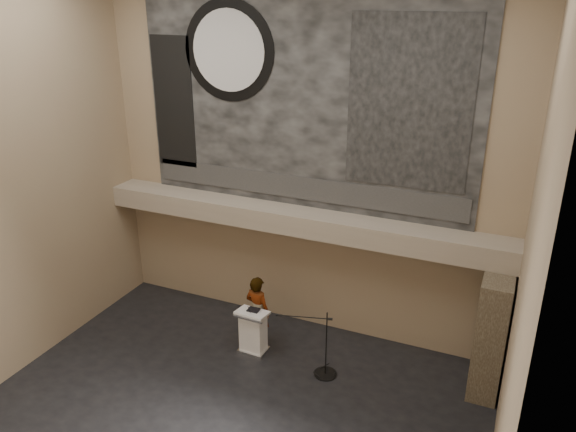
% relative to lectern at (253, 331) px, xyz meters
% --- Properties ---
extents(floor, '(10.00, 10.00, 0.00)m').
position_rel_lectern_xyz_m(floor, '(0.48, -2.26, -0.55)').
color(floor, black).
rests_on(floor, ground).
extents(wall_back, '(10.00, 0.02, 8.50)m').
position_rel_lectern_xyz_m(wall_back, '(0.48, 1.74, 3.70)').
color(wall_back, '#90775B').
rests_on(wall_back, floor).
extents(wall_front, '(10.00, 0.02, 8.50)m').
position_rel_lectern_xyz_m(wall_front, '(0.48, -6.26, 3.70)').
color(wall_front, '#90775B').
rests_on(wall_front, floor).
extents(wall_left, '(0.02, 8.00, 8.50)m').
position_rel_lectern_xyz_m(wall_left, '(-4.52, -2.26, 3.70)').
color(wall_left, '#90775B').
rests_on(wall_left, floor).
extents(wall_right, '(0.02, 8.00, 8.50)m').
position_rel_lectern_xyz_m(wall_right, '(5.48, -2.26, 3.70)').
color(wall_right, '#90775B').
rests_on(wall_right, floor).
extents(soffit, '(10.00, 0.80, 0.50)m').
position_rel_lectern_xyz_m(soffit, '(0.48, 1.34, 2.40)').
color(soffit, gray).
rests_on(soffit, wall_back).
extents(sprinkler_left, '(0.04, 0.04, 0.06)m').
position_rel_lectern_xyz_m(sprinkler_left, '(-1.12, 1.29, 2.12)').
color(sprinkler_left, '#B2893D').
rests_on(sprinkler_left, soffit).
extents(sprinkler_right, '(0.04, 0.04, 0.06)m').
position_rel_lectern_xyz_m(sprinkler_right, '(2.38, 1.29, 2.12)').
color(sprinkler_right, '#B2893D').
rests_on(sprinkler_right, soffit).
extents(banner, '(8.00, 0.05, 5.00)m').
position_rel_lectern_xyz_m(banner, '(0.48, 1.71, 5.15)').
color(banner, black).
rests_on(banner, wall_back).
extents(banner_text_strip, '(7.76, 0.02, 0.55)m').
position_rel_lectern_xyz_m(banner_text_strip, '(0.48, 1.67, 3.10)').
color(banner_text_strip, '#2C2C2C').
rests_on(banner_text_strip, banner).
extents(banner_clock_rim, '(2.30, 0.02, 2.30)m').
position_rel_lectern_xyz_m(banner_clock_rim, '(-1.32, 1.67, 6.15)').
color(banner_clock_rim, black).
rests_on(banner_clock_rim, banner).
extents(banner_clock_face, '(1.84, 0.02, 1.84)m').
position_rel_lectern_xyz_m(banner_clock_face, '(-1.32, 1.65, 6.15)').
color(banner_clock_face, silver).
rests_on(banner_clock_face, banner).
extents(banner_building_print, '(2.60, 0.02, 3.60)m').
position_rel_lectern_xyz_m(banner_building_print, '(2.88, 1.67, 5.25)').
color(banner_building_print, black).
rests_on(banner_building_print, banner).
extents(banner_brick_print, '(1.10, 0.02, 3.20)m').
position_rel_lectern_xyz_m(banner_brick_print, '(-2.92, 1.67, 4.85)').
color(banner_brick_print, black).
rests_on(banner_brick_print, banner).
extents(stone_pier, '(0.60, 1.40, 2.70)m').
position_rel_lectern_xyz_m(stone_pier, '(5.13, 0.89, 0.80)').
color(stone_pier, '#3E3426').
rests_on(stone_pier, floor).
extents(lectern, '(0.74, 0.54, 1.13)m').
position_rel_lectern_xyz_m(lectern, '(0.00, 0.00, 0.00)').
color(lectern, silver).
rests_on(lectern, floor).
extents(binder, '(0.28, 0.22, 0.04)m').
position_rel_lectern_xyz_m(binder, '(0.01, 0.03, 0.56)').
color(binder, black).
rests_on(binder, lectern).
extents(papers, '(0.32, 0.37, 0.00)m').
position_rel_lectern_xyz_m(papers, '(-0.11, -0.01, 0.55)').
color(papers, silver).
rests_on(papers, lectern).
extents(speaker_person, '(0.73, 0.55, 1.81)m').
position_rel_lectern_xyz_m(speaker_person, '(-0.04, 0.34, 0.35)').
color(speaker_person, beige).
rests_on(speaker_person, floor).
extents(mic_stand, '(1.32, 0.57, 1.59)m').
position_rel_lectern_xyz_m(mic_stand, '(1.83, -0.14, -0.33)').
color(mic_stand, black).
rests_on(mic_stand, floor).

